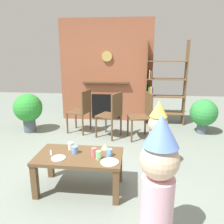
{
  "coord_description": "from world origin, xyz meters",
  "views": [
    {
      "loc": [
        0.51,
        -2.86,
        1.65
      ],
      "look_at": [
        0.15,
        0.4,
        0.78
      ],
      "focal_mm": 36.23,
      "sensor_mm": 36.0,
      "label": 1
    }
  ],
  "objects_px": {
    "dining_chair_left": "(83,109)",
    "paper_cup_near_right": "(75,150)",
    "paper_cup_near_left": "(94,152)",
    "paper_plate_rear": "(110,162)",
    "paper_cup_far_right": "(109,153)",
    "dining_chair_right": "(144,113)",
    "child_with_cone_hat": "(158,179)",
    "coffee_table": "(79,161)",
    "potted_plant_short": "(28,109)",
    "potted_plant_tall": "(204,113)",
    "child_in_pink": "(157,133)",
    "paper_cup_far_left": "(71,146)",
    "paper_plate_front": "(58,158)",
    "dining_chair_middle": "(113,113)",
    "paper_cup_center": "(98,155)",
    "birthday_cake_slice": "(105,146)",
    "bookshelf": "(163,87)"
  },
  "relations": [
    {
      "from": "child_with_cone_hat",
      "to": "child_in_pink",
      "type": "distance_m",
      "value": 1.37
    },
    {
      "from": "paper_cup_near_right",
      "to": "child_with_cone_hat",
      "type": "height_order",
      "value": "child_with_cone_hat"
    },
    {
      "from": "child_in_pink",
      "to": "dining_chair_left",
      "type": "relative_size",
      "value": 1.11
    },
    {
      "from": "paper_cup_center",
      "to": "dining_chair_left",
      "type": "height_order",
      "value": "dining_chair_left"
    },
    {
      "from": "paper_cup_center",
      "to": "birthday_cake_slice",
      "type": "bearing_deg",
      "value": 83.44
    },
    {
      "from": "paper_cup_near_right",
      "to": "potted_plant_short",
      "type": "xyz_separation_m",
      "value": [
        -1.52,
        1.89,
        -0.01
      ]
    },
    {
      "from": "potted_plant_short",
      "to": "paper_cup_far_right",
      "type": "bearing_deg",
      "value": -44.64
    },
    {
      "from": "paper_plate_front",
      "to": "child_in_pink",
      "type": "height_order",
      "value": "child_in_pink"
    },
    {
      "from": "bookshelf",
      "to": "birthday_cake_slice",
      "type": "relative_size",
      "value": 19.0
    },
    {
      "from": "paper_cup_near_right",
      "to": "potted_plant_short",
      "type": "height_order",
      "value": "potted_plant_short"
    },
    {
      "from": "bookshelf",
      "to": "paper_plate_rear",
      "type": "distance_m",
      "value": 3.15
    },
    {
      "from": "dining_chair_left",
      "to": "potted_plant_tall",
      "type": "bearing_deg",
      "value": -160.85
    },
    {
      "from": "paper_cup_far_right",
      "to": "dining_chair_right",
      "type": "relative_size",
      "value": 0.1
    },
    {
      "from": "child_with_cone_hat",
      "to": "paper_plate_rear",
      "type": "bearing_deg",
      "value": -9.78
    },
    {
      "from": "child_in_pink",
      "to": "dining_chair_left",
      "type": "xyz_separation_m",
      "value": [
        -1.42,
        1.36,
        -0.02
      ]
    },
    {
      "from": "paper_cup_center",
      "to": "potted_plant_tall",
      "type": "height_order",
      "value": "potted_plant_tall"
    },
    {
      "from": "potted_plant_short",
      "to": "paper_plate_front",
      "type": "bearing_deg",
      "value": -56.31
    },
    {
      "from": "paper_cup_near_right",
      "to": "paper_plate_rear",
      "type": "distance_m",
      "value": 0.49
    },
    {
      "from": "paper_cup_far_left",
      "to": "paper_plate_front",
      "type": "xyz_separation_m",
      "value": [
        -0.07,
        -0.27,
        -0.04
      ]
    },
    {
      "from": "paper_cup_near_right",
      "to": "paper_plate_front",
      "type": "xyz_separation_m",
      "value": [
        -0.15,
        -0.17,
        -0.04
      ]
    },
    {
      "from": "paper_plate_front",
      "to": "potted_plant_short",
      "type": "xyz_separation_m",
      "value": [
        -1.37,
        2.05,
        0.03
      ]
    },
    {
      "from": "paper_cup_far_left",
      "to": "child_in_pink",
      "type": "height_order",
      "value": "child_in_pink"
    },
    {
      "from": "paper_cup_near_left",
      "to": "coffee_table",
      "type": "bearing_deg",
      "value": 171.64
    },
    {
      "from": "paper_cup_near_left",
      "to": "paper_plate_rear",
      "type": "bearing_deg",
      "value": -32.91
    },
    {
      "from": "potted_plant_short",
      "to": "bookshelf",
      "type": "bearing_deg",
      "value": 17.83
    },
    {
      "from": "dining_chair_left",
      "to": "paper_cup_near_right",
      "type": "bearing_deg",
      "value": 114.91
    },
    {
      "from": "child_with_cone_hat",
      "to": "paper_cup_far_left",
      "type": "bearing_deg",
      "value": -0.86
    },
    {
      "from": "paper_cup_far_right",
      "to": "birthday_cake_slice",
      "type": "relative_size",
      "value": 0.89
    },
    {
      "from": "birthday_cake_slice",
      "to": "dining_chair_right",
      "type": "distance_m",
      "value": 1.69
    },
    {
      "from": "paper_cup_near_left",
      "to": "child_in_pink",
      "type": "distance_m",
      "value": 1.04
    },
    {
      "from": "paper_cup_far_right",
      "to": "paper_cup_center",
      "type": "bearing_deg",
      "value": -139.52
    },
    {
      "from": "paper_cup_center",
      "to": "paper_plate_front",
      "type": "relative_size",
      "value": 0.62
    },
    {
      "from": "paper_cup_far_left",
      "to": "potted_plant_short",
      "type": "distance_m",
      "value": 2.29
    },
    {
      "from": "paper_cup_center",
      "to": "paper_cup_near_right",
      "type": "bearing_deg",
      "value": 157.29
    },
    {
      "from": "dining_chair_right",
      "to": "potted_plant_tall",
      "type": "bearing_deg",
      "value": -174.84
    },
    {
      "from": "paper_cup_center",
      "to": "coffee_table",
      "type": "bearing_deg",
      "value": 160.42
    },
    {
      "from": "child_in_pink",
      "to": "paper_plate_rear",
      "type": "bearing_deg",
      "value": 20.13
    },
    {
      "from": "paper_cup_far_left",
      "to": "dining_chair_left",
      "type": "bearing_deg",
      "value": 99.08
    },
    {
      "from": "child_in_pink",
      "to": "dining_chair_middle",
      "type": "height_order",
      "value": "child_in_pink"
    },
    {
      "from": "bookshelf",
      "to": "paper_plate_rear",
      "type": "height_order",
      "value": "bookshelf"
    },
    {
      "from": "coffee_table",
      "to": "paper_cup_center",
      "type": "height_order",
      "value": "paper_cup_center"
    },
    {
      "from": "child_in_pink",
      "to": "child_with_cone_hat",
      "type": "bearing_deg",
      "value": 51.57
    },
    {
      "from": "child_in_pink",
      "to": "dining_chair_right",
      "type": "distance_m",
      "value": 1.17
    },
    {
      "from": "coffee_table",
      "to": "potted_plant_short",
      "type": "xyz_separation_m",
      "value": [
        -1.58,
        1.93,
        0.11
      ]
    },
    {
      "from": "coffee_table",
      "to": "paper_plate_front",
      "type": "height_order",
      "value": "paper_plate_front"
    },
    {
      "from": "birthday_cake_slice",
      "to": "dining_chair_middle",
      "type": "distance_m",
      "value": 1.58
    },
    {
      "from": "paper_cup_near_right",
      "to": "paper_cup_far_right",
      "type": "xyz_separation_m",
      "value": [
        0.42,
        -0.03,
        0.0
      ]
    },
    {
      "from": "paper_cup_near_left",
      "to": "paper_cup_far_left",
      "type": "relative_size",
      "value": 1.16
    },
    {
      "from": "paper_cup_far_left",
      "to": "dining_chair_right",
      "type": "distance_m",
      "value": 1.92
    },
    {
      "from": "paper_plate_rear",
      "to": "bookshelf",
      "type": "bearing_deg",
      "value": 73.85
    }
  ]
}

